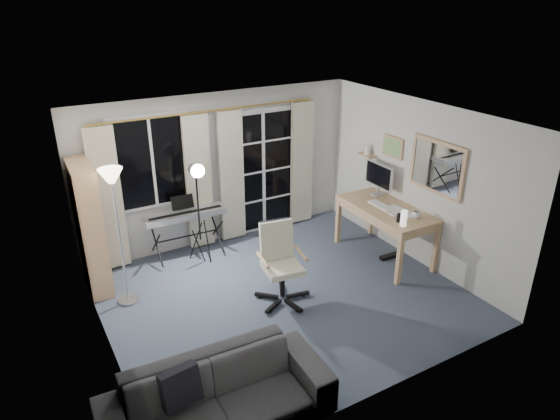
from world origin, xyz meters
The scene contains 17 objects.
floor centered at (0.00, 0.00, -0.01)m, with size 4.50×4.00×0.02m, color #353D4D.
window centered at (-1.05, 1.97, 1.50)m, with size 1.20×0.08×1.40m.
french_door centered at (0.75, 1.97, 1.03)m, with size 1.32×0.09×2.11m.
curtains centered at (-0.14, 1.88, 1.09)m, with size 3.60×0.07×2.13m.
bookshelf centered at (-2.12, 1.49, 0.84)m, with size 0.31×0.83×1.77m.
torchiere_lamp centered at (-1.83, 0.93, 1.48)m, with size 0.35×0.35×1.84m.
keyboard_piano centered at (-0.71, 1.70, 0.68)m, with size 1.25×0.63×0.90m.
studio_light centered at (-0.60, 1.40, 1.29)m, with size 0.30×0.32×1.62m.
office_chair centered at (-0.05, 0.03, 0.63)m, with size 0.73×0.73×1.07m.
desk centered at (1.88, 0.19, 0.72)m, with size 0.79×1.55×0.82m.
monitor centered at (2.08, 0.64, 1.13)m, with size 0.20×0.59×0.51m.
desk_clutter centered at (1.81, -0.05, 0.64)m, with size 0.49×0.93×1.04m.
mug centered at (1.98, -0.31, 0.89)m, with size 0.13×0.11×0.13m, color silver.
wall_mirror centered at (2.22, -0.35, 1.55)m, with size 0.04×0.94×0.74m.
framed_print centered at (2.23, 0.55, 1.60)m, with size 0.03×0.42×0.32m.
wall_shelf centered at (2.16, 1.05, 1.41)m, with size 0.16×0.30×0.18m.
sofa centered at (-1.62, -1.55, 0.42)m, with size 2.16×0.72×0.83m.
Camera 1 is at (-2.87, -4.88, 3.77)m, focal length 32.00 mm.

